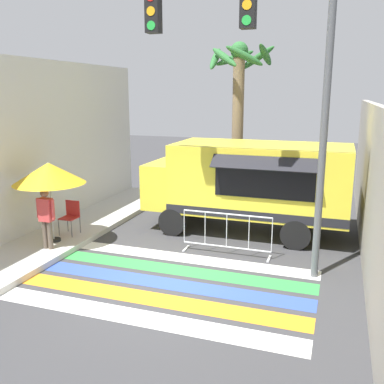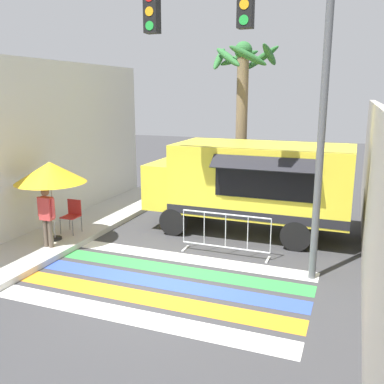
{
  "view_description": "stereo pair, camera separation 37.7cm",
  "coord_description": "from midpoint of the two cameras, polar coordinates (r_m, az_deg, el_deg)",
  "views": [
    {
      "loc": [
        3.38,
        -7.93,
        4.08
      ],
      "look_at": [
        -0.31,
        2.74,
        1.45
      ],
      "focal_mm": 40.0,
      "sensor_mm": 36.0,
      "label": 1
    },
    {
      "loc": [
        3.73,
        -7.8,
        4.08
      ],
      "look_at": [
        -0.31,
        2.74,
        1.45
      ],
      "focal_mm": 40.0,
      "sensor_mm": 36.0,
      "label": 2
    }
  ],
  "objects": [
    {
      "name": "crosswalk_painted",
      "position": [
        9.61,
        -2.88,
        -12.0
      ],
      "size": [
        6.4,
        3.6,
        0.01
      ],
      "color": "white",
      "rests_on": "ground_plane"
    },
    {
      "name": "traffic_signal_pole",
      "position": [
        9.64,
        8.96,
        17.63
      ],
      "size": [
        5.0,
        0.29,
        6.71
      ],
      "color": "#515456",
      "rests_on": "ground_plane"
    },
    {
      "name": "folding_chair",
      "position": [
        12.66,
        -14.84,
        -2.72
      ],
      "size": [
        0.44,
        0.44,
        0.94
      ],
      "rotation": [
        0.0,
        0.0,
        -0.25
      ],
      "color": "#4C4C51",
      "rests_on": "sidewalk_left"
    },
    {
      "name": "food_truck",
      "position": [
        12.66,
        8.12,
        1.53
      ],
      "size": [
        5.87,
        2.79,
        2.64
      ],
      "color": "yellow",
      "rests_on": "ground_plane"
    },
    {
      "name": "patio_umbrella",
      "position": [
        11.85,
        -17.53,
        2.49
      ],
      "size": [
        1.88,
        1.88,
        2.15
      ],
      "color": "black",
      "rests_on": "sidewalk_left"
    },
    {
      "name": "palm_tree",
      "position": [
        15.29,
        7.51,
        12.38
      ],
      "size": [
        2.23,
        2.3,
        5.77
      ],
      "color": "#7A664C",
      "rests_on": "ground_plane"
    },
    {
      "name": "barricade_front",
      "position": [
        11.02,
        5.48,
        -5.62
      ],
      "size": [
        2.34,
        0.44,
        1.1
      ],
      "color": "#B7BABF",
      "rests_on": "ground_plane"
    },
    {
      "name": "concrete_wall_right",
      "position": [
        11.1,
        23.88,
        0.64
      ],
      "size": [
        0.2,
        16.0,
        3.8
      ],
      "color": "#A39E93",
      "rests_on": "ground_plane"
    },
    {
      "name": "ground_plane",
      "position": [
        9.54,
        -3.07,
        -12.21
      ],
      "size": [
        60.0,
        60.0,
        0.0
      ],
      "primitive_type": "plane",
      "color": "#38383A"
    },
    {
      "name": "vendor_person",
      "position": [
        11.54,
        -17.93,
        -2.83
      ],
      "size": [
        0.53,
        0.21,
        1.57
      ],
      "rotation": [
        0.0,
        0.0,
        -0.18
      ],
      "color": "brown",
      "rests_on": "sidewalk_left"
    }
  ]
}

